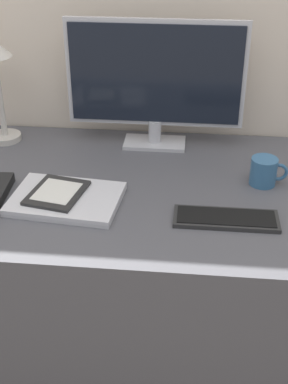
% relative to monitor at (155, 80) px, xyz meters
% --- Properties ---
extents(wall_back, '(3.60, 0.05, 2.40)m').
position_rel_monitor_xyz_m(wall_back, '(0.01, 0.13, 0.22)').
color(wall_back, beige).
rests_on(wall_back, ground_plane).
extents(desk, '(1.33, 0.77, 0.76)m').
position_rel_monitor_xyz_m(desk, '(0.01, -0.29, -0.60)').
color(desk, '#4C4C51').
rests_on(desk, ground_plane).
extents(monitor, '(0.57, 0.11, 0.42)m').
position_rel_monitor_xyz_m(monitor, '(0.00, 0.00, 0.00)').
color(monitor, '#B7B7BC').
rests_on(monitor, desk).
extents(keyboard, '(0.28, 0.10, 0.01)m').
position_rel_monitor_xyz_m(keyboard, '(0.23, -0.44, -0.22)').
color(keyboard, '#282828').
rests_on(keyboard, desk).
extents(laptop, '(0.32, 0.24, 0.02)m').
position_rel_monitor_xyz_m(laptop, '(-0.22, -0.39, -0.22)').
color(laptop, '#BCBCC1').
rests_on(laptop, desk).
extents(ereader, '(0.17, 0.19, 0.01)m').
position_rel_monitor_xyz_m(ereader, '(-0.24, -0.39, -0.20)').
color(ereader, black).
rests_on(ereader, laptop).
extents(coffee_mug, '(0.11, 0.08, 0.08)m').
position_rel_monitor_xyz_m(coffee_mug, '(0.34, -0.23, -0.19)').
color(coffee_mug, '#336089').
rests_on(coffee_mug, desk).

